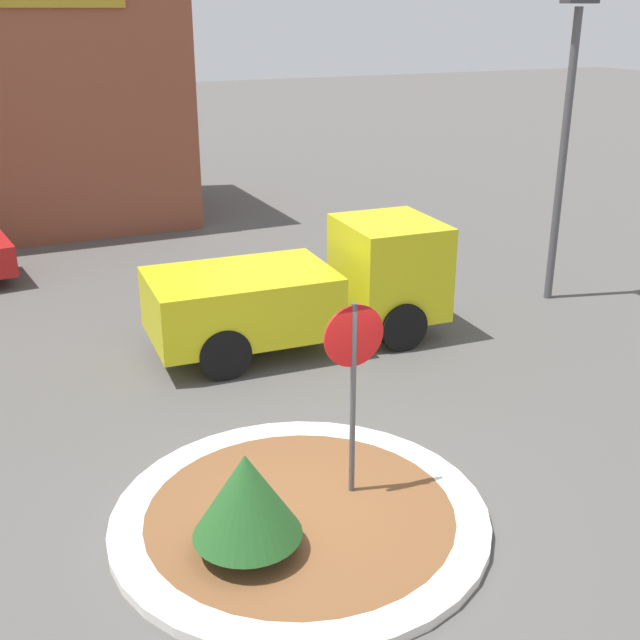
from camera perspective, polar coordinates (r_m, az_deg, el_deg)
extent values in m
plane|color=#514F4C|center=(9.85, -1.42, -14.08)|extent=(120.00, 120.00, 0.00)
cylinder|color=silver|center=(9.81, -1.42, -13.79)|extent=(4.48, 4.48, 0.12)
cylinder|color=brown|center=(9.81, -1.42, -13.78)|extent=(3.68, 3.68, 0.12)
cylinder|color=#4C4C51|center=(9.58, 2.35, -6.11)|extent=(0.07, 0.07, 2.59)
cylinder|color=#B71414|center=(9.20, 2.43, -1.14)|extent=(0.76, 0.03, 0.76)
cylinder|color=brown|center=(9.16, -5.13, -15.43)|extent=(0.08, 0.08, 0.22)
cone|color=#235623|center=(8.82, -5.26, -12.30)|extent=(1.21, 1.21, 0.99)
cube|color=gold|center=(14.85, 4.92, 3.79)|extent=(1.78, 2.01, 1.72)
cube|color=gold|center=(13.97, -5.62, 1.24)|extent=(3.26, 2.19, 1.08)
cube|color=black|center=(15.03, 6.98, 5.12)|extent=(0.13, 1.72, 0.60)
cylinder|color=black|center=(15.84, 2.82, 1.86)|extent=(0.89, 0.27, 0.88)
cylinder|color=black|center=(14.28, 5.91, -0.46)|extent=(0.89, 0.27, 0.88)
cylinder|color=black|center=(14.86, -8.71, 0.29)|extent=(0.89, 0.27, 0.88)
cylinder|color=black|center=(13.18, -6.80, -2.41)|extent=(0.89, 0.27, 0.88)
cylinder|color=#4C4C51|center=(16.90, 16.85, 10.75)|extent=(0.16, 0.16, 5.74)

